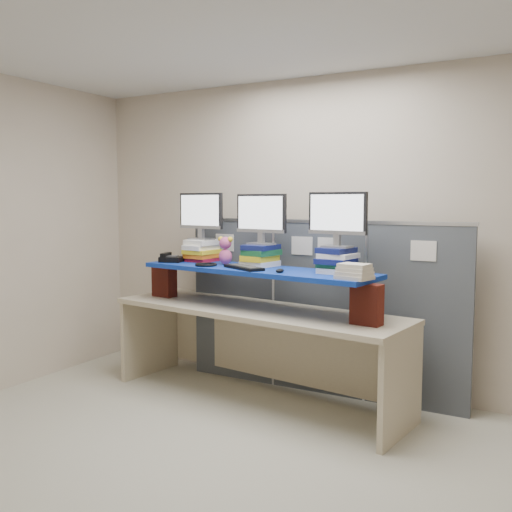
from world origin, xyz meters
The scene contains 18 objects.
room centered at (0.00, 0.00, 1.40)m, with size 5.00×4.00×2.80m.
cubicle_partition centered at (0.00, 1.78, 0.77)m, with size 2.60×0.06×1.53m.
desk centered at (-0.37, 1.32, 0.64)m, with size 2.70×1.10×0.80m.
brick_pier_left centered at (-1.40, 1.41, 0.95)m, with size 0.22×0.12×0.30m, color maroon.
brick_pier_right centered at (0.65, 1.14, 0.95)m, with size 0.22×0.12×0.30m, color maroon.
blue_board centered at (-0.37, 1.32, 1.12)m, with size 2.10×0.53×0.04m, color #0B2295.
book_stack_left centered at (-1.06, 1.54, 1.24)m, with size 0.27×0.32×0.20m.
book_stack_center centered at (-0.39, 1.44, 1.23)m, with size 0.29×0.33×0.19m.
book_stack_right centered at (0.33, 1.35, 1.23)m, with size 0.29×0.33×0.20m.
monitor_left centered at (-1.07, 1.53, 1.58)m, with size 0.49×0.17×0.43m.
monitor_center centered at (-0.39, 1.44, 1.57)m, with size 0.49×0.17×0.43m.
monitor_right centered at (0.33, 1.35, 1.58)m, with size 0.49×0.17×0.43m.
keyboard centered at (-0.43, 1.21, 1.15)m, with size 0.44×0.33×0.03m.
mouse centered at (-0.06, 1.14, 1.15)m, with size 0.06×0.10×0.03m, color black.
desk_phone centered at (-1.28, 1.35, 1.17)m, with size 0.24×0.22×0.08m.
headset centered at (-0.82, 1.25, 1.15)m, with size 0.19×0.19×0.02m, color black.
plush_toy centered at (-0.73, 1.42, 1.26)m, with size 0.14×0.11×0.25m.
binder_stack centered at (0.57, 1.06, 1.19)m, with size 0.27×0.23×0.11m.
Camera 1 is at (1.92, -2.80, 1.69)m, focal length 40.00 mm.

